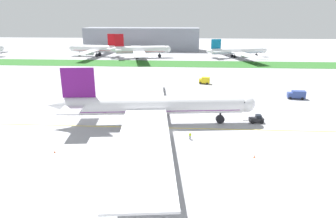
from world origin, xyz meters
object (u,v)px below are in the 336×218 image
at_px(ground_crew_marshaller_front, 130,148).
at_px(pushback_tug, 257,119).
at_px(ground_crew_wingwalker_starboard, 190,135).
at_px(airliner_foreground, 152,106).
at_px(service_truck_catering_van, 83,85).
at_px(traffic_cone_near_nose, 55,151).
at_px(parked_airliner_far_right, 140,50).
at_px(ground_crew_wingwalker_port, 168,113).
at_px(service_truck_fuel_bowser, 205,80).
at_px(parked_airliner_far_centre, 95,49).
at_px(traffic_cone_port_wing, 254,156).
at_px(parked_airliner_far_outer, 237,51).
at_px(service_truck_baggage_loader, 297,94).

bearing_deg(ground_crew_marshaller_front, pushback_tug, 33.34).
bearing_deg(ground_crew_wingwalker_starboard, ground_crew_marshaller_front, -148.60).
bearing_deg(ground_crew_wingwalker_starboard, airliner_foreground, 137.56).
height_order(ground_crew_wingwalker_starboard, service_truck_catering_van, service_truck_catering_van).
xyz_separation_m(traffic_cone_near_nose, parked_airliner_far_right, (-3.32, 146.14, 5.21)).
xyz_separation_m(ground_crew_wingwalker_port, service_truck_fuel_bowser, (13.14, 43.52, 0.59)).
relative_size(ground_crew_wingwalker_port, ground_crew_wingwalker_starboard, 0.94).
xyz_separation_m(ground_crew_marshaller_front, parked_airliner_far_centre, (-52.57, 151.08, 4.30)).
height_order(ground_crew_marshaller_front, traffic_cone_port_wing, ground_crew_marshaller_front).
height_order(airliner_foreground, parked_airliner_far_outer, airliner_foreground).
height_order(service_truck_baggage_loader, service_truck_catering_van, service_truck_baggage_loader).
bearing_deg(service_truck_catering_van, parked_airliner_far_centre, 103.59).
relative_size(airliner_foreground, service_truck_fuel_bowser, 18.88).
distance_m(airliner_foreground, parked_airliner_far_centre, 144.35).
bearing_deg(ground_crew_wingwalker_starboard, parked_airliner_far_right, 103.69).
relative_size(pushback_tug, ground_crew_marshaller_front, 3.41).
height_order(ground_crew_wingwalker_port, service_truck_baggage_loader, service_truck_baggage_loader).
distance_m(ground_crew_marshaller_front, service_truck_fuel_bowser, 71.71).
bearing_deg(pushback_tug, service_truck_catering_van, 150.25).
bearing_deg(traffic_cone_port_wing, traffic_cone_near_nose, -179.48).
distance_m(ground_crew_wingwalker_starboard, parked_airliner_far_right, 140.88).
distance_m(ground_crew_marshaller_front, service_truck_baggage_loader, 69.94).
bearing_deg(parked_airliner_far_outer, traffic_cone_near_nose, -112.37).
bearing_deg(traffic_cone_near_nose, service_truck_catering_van, 102.83).
xyz_separation_m(service_truck_catering_van, parked_airliner_far_centre, (-22.85, 94.53, 3.75)).
distance_m(ground_crew_wingwalker_starboard, traffic_cone_port_wing, 16.36).
height_order(ground_crew_wingwalker_starboard, service_truck_baggage_loader, service_truck_baggage_loader).
xyz_separation_m(traffic_cone_near_nose, service_truck_baggage_loader, (68.43, 48.09, 1.32)).
bearing_deg(service_truck_baggage_loader, traffic_cone_near_nose, -144.90).
height_order(ground_crew_wingwalker_starboard, parked_airliner_far_centre, parked_airliner_far_centre).
bearing_deg(service_truck_catering_van, traffic_cone_near_nose, -77.17).
bearing_deg(service_truck_catering_van, service_truck_fuel_bowser, 13.83).
height_order(traffic_cone_near_nose, service_truck_fuel_bowser, service_truck_fuel_bowser).
distance_m(airliner_foreground, parked_airliner_far_outer, 140.70).
bearing_deg(ground_crew_wingwalker_port, ground_crew_marshaller_front, -105.44).
xyz_separation_m(ground_crew_wingwalker_starboard, service_truck_fuel_bowser, (6.72, 60.64, 0.53)).
xyz_separation_m(service_truck_baggage_loader, parked_airliner_far_outer, (-5.54, 104.70, 2.74)).
distance_m(ground_crew_wingwalker_port, traffic_cone_port_wing, 32.92).
bearing_deg(traffic_cone_port_wing, service_truck_fuel_bowser, 95.71).
relative_size(pushback_tug, service_truck_baggage_loader, 0.92).
bearing_deg(service_truck_fuel_bowser, parked_airliner_far_centre, 131.47).
height_order(pushback_tug, ground_crew_marshaller_front, pushback_tug).
bearing_deg(ground_crew_marshaller_front, service_truck_fuel_bowser, 73.70).
bearing_deg(parked_airliner_far_right, pushback_tug, -67.19).
distance_m(traffic_cone_near_nose, service_truck_fuel_bowser, 79.03).
relative_size(ground_crew_wingwalker_port, parked_airliner_far_centre, 0.03).
xyz_separation_m(ground_crew_wingwalker_starboard, parked_airliner_far_centre, (-65.98, 142.89, 4.27)).
bearing_deg(parked_airliner_far_centre, airliner_foreground, -67.41).
distance_m(airliner_foreground, ground_crew_wingwalker_starboard, 14.92).
height_order(service_truck_baggage_loader, service_truck_fuel_bowser, service_truck_baggage_loader).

